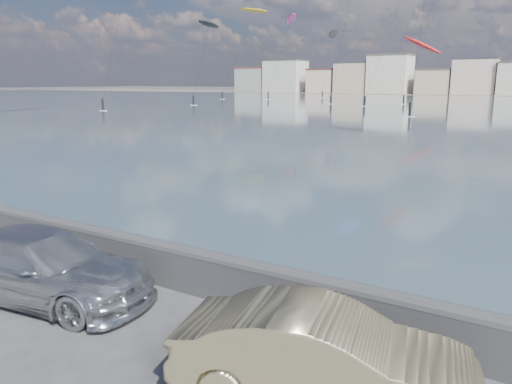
{
  "coord_description": "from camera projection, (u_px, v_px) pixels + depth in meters",
  "views": [
    {
      "loc": [
        6.92,
        -5.6,
        4.71
      ],
      "look_at": [
        1.0,
        4.0,
        2.2
      ],
      "focal_mm": 35.0,
      "sensor_mm": 36.0,
      "label": 1
    }
  ],
  "objects": [
    {
      "name": "kitesurfer_13",
      "position": [
        291.0,
        20.0,
        131.24
      ],
      "size": [
        7.33,
        12.14,
        22.21
      ],
      "color": "#E5338C",
      "rests_on": "ground"
    },
    {
      "name": "car_silver",
      "position": [
        43.0,
        266.0,
        10.92
      ],
      "size": [
        5.45,
        2.87,
        1.51
      ],
      "primitive_type": "imported",
      "rotation": [
        0.0,
        0.0,
        1.72
      ],
      "color": "#B0B3B6",
      "rests_on": "ground"
    },
    {
      "name": "kitesurfer_9",
      "position": [
        422.0,
        45.0,
        113.77
      ],
      "size": [
        9.59,
        17.92,
        15.52
      ],
      "color": "red",
      "rests_on": "ground"
    },
    {
      "name": "car_champagne",
      "position": [
        324.0,
        356.0,
        7.36
      ],
      "size": [
        4.73,
        2.59,
        1.48
      ],
      "primitive_type": "imported",
      "rotation": [
        0.0,
        0.0,
        1.81
      ],
      "color": "tan",
      "rests_on": "ground"
    },
    {
      "name": "kitesurfer_5",
      "position": [
        253.0,
        12.0,
        135.46
      ],
      "size": [
        8.82,
        13.12,
        24.72
      ],
      "color": "#BF8C19",
      "rests_on": "ground"
    },
    {
      "name": "ground",
      "position": [
        97.0,
        342.0,
        9.22
      ],
      "size": [
        700.0,
        700.0,
        0.0
      ],
      "primitive_type": "plane",
      "color": "#333335",
      "rests_on": "ground"
    },
    {
      "name": "kitesurfer_4",
      "position": [
        333.0,
        35.0,
        147.1
      ],
      "size": [
        4.13,
        14.23,
        20.53
      ],
      "color": "black",
      "rests_on": "ground"
    },
    {
      "name": "kitesurfer_8",
      "position": [
        209.0,
        25.0,
        102.94
      ],
      "size": [
        4.64,
        12.75,
        16.94
      ],
      "color": "black",
      "rests_on": "ground"
    },
    {
      "name": "seawall",
      "position": [
        189.0,
        267.0,
        11.33
      ],
      "size": [
        400.0,
        0.36,
        1.08
      ],
      "color": "#28282B",
      "rests_on": "ground"
    }
  ]
}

